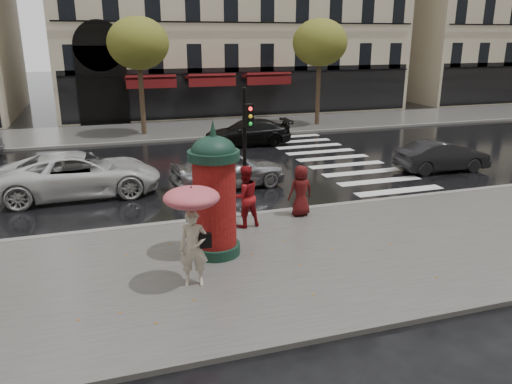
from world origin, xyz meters
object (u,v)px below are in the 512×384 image
object	(u,v)px
traffic_light	(246,141)
car_white	(80,174)
car_silver	(228,169)
car_black	(247,133)
man_burgundy	(301,191)
morris_column	(214,192)
car_darkgrey	(442,156)
woman_red	(245,196)
woman_umbrella	(193,220)

from	to	relation	value
traffic_light	car_white	distance (m)	6.85
car_silver	car_black	world-z (taller)	car_silver
traffic_light	man_burgundy	bearing A→B (deg)	-10.96
man_burgundy	morris_column	world-z (taller)	morris_column
car_darkgrey	woman_red	bearing A→B (deg)	114.32
traffic_light	car_white	xyz separation A→B (m)	(-4.95, 4.41, -1.76)
car_silver	car_darkgrey	size ratio (longest dim) A/B	1.09
traffic_light	car_white	bearing A→B (deg)	138.29
car_black	man_burgundy	bearing A→B (deg)	-4.15
woman_red	car_silver	xyz separation A→B (m)	(0.68, 4.44, -0.31)
morris_column	car_white	size ratio (longest dim) A/B	0.62
woman_umbrella	man_burgundy	xyz separation A→B (m)	(4.09, 3.56, -0.76)
woman_red	car_white	bearing A→B (deg)	-56.42
man_burgundy	car_darkgrey	world-z (taller)	man_burgundy
woman_umbrella	car_silver	bearing A→B (deg)	69.66
car_darkgrey	car_white	distance (m)	14.76
car_white	car_silver	bearing A→B (deg)	-98.48
car_silver	car_white	distance (m)	5.40
traffic_light	car_black	size ratio (longest dim) A/B	0.86
man_burgundy	car_white	world-z (taller)	man_burgundy
woman_red	car_darkgrey	xyz separation A→B (m)	(10.04, 4.00, -0.40)
traffic_light	woman_red	bearing A→B (deg)	-110.41
man_burgundy	traffic_light	size ratio (longest dim) A/B	0.40
woman_umbrella	car_white	world-z (taller)	woman_umbrella
morris_column	car_silver	xyz separation A→B (m)	(1.96, 6.07, -1.06)
car_silver	car_black	bearing A→B (deg)	-28.35
man_burgundy	car_black	size ratio (longest dim) A/B	0.35
man_burgundy	car_darkgrey	distance (m)	8.86
woman_red	car_white	distance (m)	6.95
car_silver	car_white	bearing A→B (deg)	76.45
woman_red	car_darkgrey	world-z (taller)	woman_red
man_burgundy	car_darkgrey	xyz separation A→B (m)	(8.09, 3.60, -0.27)
man_burgundy	woman_umbrella	bearing A→B (deg)	36.41
car_black	car_darkgrey	bearing A→B (deg)	44.05
woman_umbrella	woman_red	distance (m)	3.87
car_darkgrey	car_white	bearing A→B (deg)	88.21
morris_column	car_black	xyz separation A→B (m)	(4.91, 13.34, -1.13)
traffic_light	car_black	distance (m)	11.64
morris_column	car_darkgrey	distance (m)	12.69
car_black	morris_column	bearing A→B (deg)	-15.90
car_white	traffic_light	bearing A→B (deg)	-132.84
car_black	traffic_light	bearing A→B (deg)	-12.72
car_silver	woman_red	bearing A→B (deg)	165.10
woman_umbrella	car_black	world-z (taller)	woman_umbrella
car_darkgrey	car_black	size ratio (longest dim) A/B	0.86
woman_red	morris_column	bearing A→B (deg)	43.12
car_silver	car_darkgrey	world-z (taller)	car_silver
woman_red	man_burgundy	size ratio (longest dim) A/B	1.15
car_white	woman_umbrella	bearing A→B (deg)	-164.11
man_burgundy	car_black	bearing A→B (deg)	-103.07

